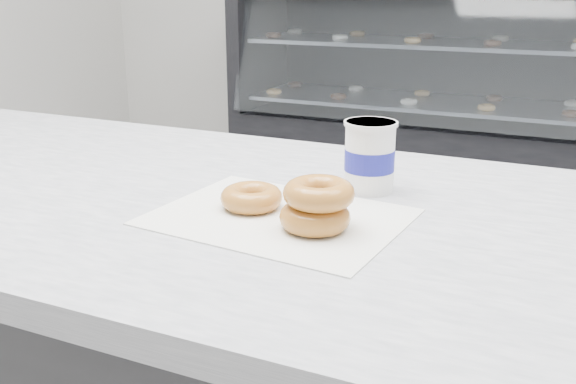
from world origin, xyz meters
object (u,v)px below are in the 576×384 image
donut_stack (317,205)px  coffee_cup (370,156)px  donut_single (251,197)px  display_case (452,120)px

donut_stack → coffee_cup: bearing=86.8°
donut_single → coffee_cup: 0.20m
display_case → donut_single: display_case is taller
display_case → donut_single: size_ratio=26.46×
display_case → donut_stack: display_case is taller
display_case → donut_stack: size_ratio=23.30×
display_case → donut_stack: (0.32, -2.79, 0.44)m
display_case → donut_stack: bearing=-83.4°
donut_single → coffee_cup: size_ratio=0.81×
donut_single → coffee_cup: coffee_cup is taller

